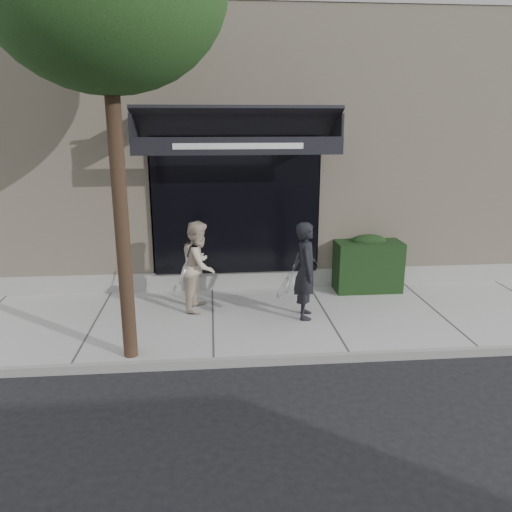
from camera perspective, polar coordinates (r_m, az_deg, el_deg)
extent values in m
plane|color=black|center=(9.00, 8.01, -7.31)|extent=(80.00, 80.00, 0.00)
cube|color=#A09F9A|center=(8.98, 8.02, -6.95)|extent=(20.00, 3.00, 0.12)
cube|color=gray|center=(7.61, 10.70, -11.26)|extent=(20.00, 0.10, 0.14)
cube|color=beige|center=(13.24, 3.49, 12.33)|extent=(14.00, 7.00, 5.50)
cube|color=gray|center=(10.47, 5.97, -2.49)|extent=(14.02, 0.42, 0.50)
cube|color=black|center=(9.77, -2.31, 5.66)|extent=(3.20, 0.30, 2.60)
cube|color=gray|center=(9.97, -11.62, 5.55)|extent=(0.08, 0.40, 2.60)
cube|color=gray|center=(10.13, 6.77, 5.91)|extent=(0.08, 0.40, 2.60)
cube|color=gray|center=(9.79, -2.44, 13.57)|extent=(3.36, 0.40, 0.12)
cube|color=black|center=(9.08, -2.23, 15.07)|extent=(3.60, 1.03, 0.55)
cube|color=black|center=(8.60, -2.02, 12.45)|extent=(3.60, 0.05, 0.30)
cube|color=white|center=(8.57, -2.01, 12.44)|extent=(2.20, 0.01, 0.10)
cube|color=black|center=(9.16, -13.76, 14.16)|extent=(0.04, 1.00, 0.45)
cube|color=black|center=(9.35, 9.09, 14.41)|extent=(0.04, 1.00, 0.45)
cube|color=black|center=(10.22, 12.58, -1.06)|extent=(1.30, 0.70, 1.00)
ellipsoid|color=black|center=(10.09, 12.74, 1.66)|extent=(0.71, 0.38, 0.27)
cylinder|color=black|center=(6.96, -15.29, 6.18)|extent=(0.20, 0.20, 4.80)
imported|color=black|center=(8.53, 5.74, -1.66)|extent=(0.48, 0.66, 1.68)
torus|color=silver|center=(8.30, 3.79, -3.04)|extent=(0.15, 0.32, 0.30)
cylinder|color=silver|center=(8.30, 3.79, -3.04)|extent=(0.12, 0.28, 0.26)
cylinder|color=silver|center=(8.30, 3.79, -3.04)|extent=(0.18, 0.04, 0.07)
cylinder|color=black|center=(8.30, 3.79, -3.04)|extent=(0.20, 0.06, 0.09)
torus|color=silver|center=(8.10, 3.13, -3.63)|extent=(0.17, 0.30, 0.28)
cylinder|color=silver|center=(8.10, 3.13, -3.63)|extent=(0.13, 0.27, 0.24)
cylinder|color=silver|center=(8.10, 3.13, -3.63)|extent=(0.17, 0.02, 0.10)
cylinder|color=black|center=(8.10, 3.13, -3.63)|extent=(0.19, 0.03, 0.12)
imported|color=beige|center=(8.94, -6.50, -1.10)|extent=(0.77, 0.90, 1.61)
torus|color=silver|center=(8.71, -8.39, -2.10)|extent=(0.14, 0.31, 0.30)
cylinder|color=silver|center=(8.71, -8.39, -2.10)|extent=(0.11, 0.28, 0.26)
cylinder|color=silver|center=(8.71, -8.39, -2.10)|extent=(0.18, 0.04, 0.07)
cylinder|color=black|center=(8.71, -8.39, -2.10)|extent=(0.20, 0.05, 0.09)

